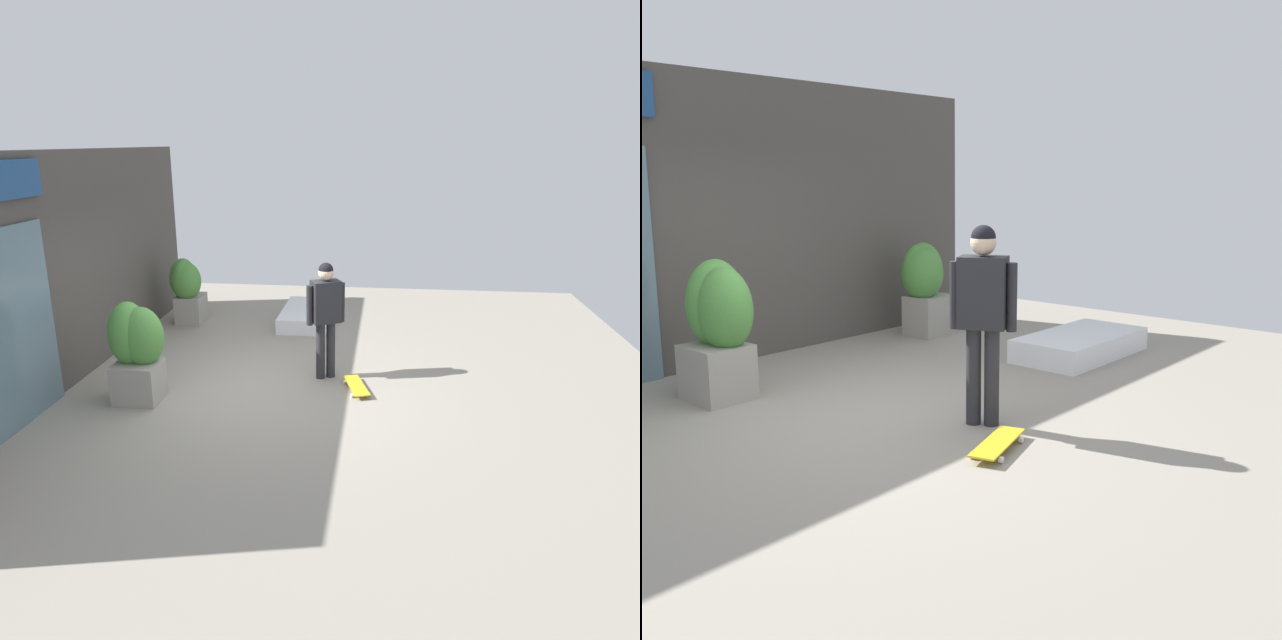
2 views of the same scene
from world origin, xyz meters
TOP-DOWN VIEW (x-y plane):
  - ground_plane at (0.00, 0.00)m, footprint 12.00×12.00m
  - building_facade at (-0.05, 2.76)m, footprint 8.36×0.31m
  - skateboarder at (0.44, -0.91)m, footprint 0.41×0.53m
  - skateboard at (0.03, -1.40)m, footprint 0.76×0.42m
  - planter_box_left at (-0.57, 1.52)m, footprint 0.67×0.75m
  - planter_box_right at (2.79, 2.00)m, footprint 0.68×0.62m
  - snow_ledge at (3.12, -0.26)m, footprint 1.71×0.90m

SIDE VIEW (x-z plane):
  - ground_plane at x=0.00m, z-range 0.00..0.00m
  - skateboard at x=0.03m, z-range 0.02..0.10m
  - snow_ledge at x=3.12m, z-range 0.00..0.28m
  - planter_box_right at x=2.79m, z-range 0.12..1.37m
  - planter_box_left at x=-0.57m, z-range 0.07..1.41m
  - skateboarder at x=0.44m, z-range 0.19..1.92m
  - building_facade at x=-0.05m, z-range 0.00..3.25m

